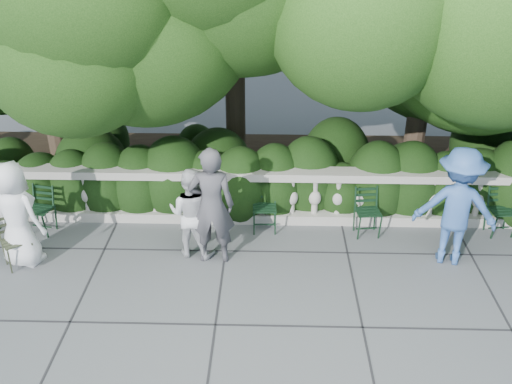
{
  "coord_description": "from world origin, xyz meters",
  "views": [
    {
      "loc": [
        0.22,
        -6.99,
        5.23
      ],
      "look_at": [
        0.0,
        1.0,
        1.0
      ],
      "focal_mm": 40.0,
      "sensor_mm": 36.0,
      "label": 1
    }
  ],
  "objects_px": {
    "chair_a": "(8,231)",
    "person_woman_grey": "(211,206)",
    "chair_b": "(39,236)",
    "person_older_blue": "(456,207)",
    "chair_f": "(501,238)",
    "person_businessman": "(17,215)",
    "chair_weathered": "(24,269)",
    "chair_d": "(265,235)",
    "chair_e": "(368,239)",
    "person_casual_man": "(191,213)"
  },
  "relations": [
    {
      "from": "chair_b",
      "to": "person_casual_man",
      "type": "bearing_deg",
      "value": 2.61
    },
    {
      "from": "chair_weathered",
      "to": "person_woman_grey",
      "type": "relative_size",
      "value": 0.43
    },
    {
      "from": "chair_f",
      "to": "person_woman_grey",
      "type": "height_order",
      "value": "person_woman_grey"
    },
    {
      "from": "person_businessman",
      "to": "person_older_blue",
      "type": "xyz_separation_m",
      "value": [
        6.71,
        0.24,
        0.1
      ]
    },
    {
      "from": "chair_d",
      "to": "person_woman_grey",
      "type": "xyz_separation_m",
      "value": [
        -0.81,
        -0.74,
        0.97
      ]
    },
    {
      "from": "chair_b",
      "to": "person_older_blue",
      "type": "bearing_deg",
      "value": 7.33
    },
    {
      "from": "chair_f",
      "to": "person_older_blue",
      "type": "xyz_separation_m",
      "value": [
        -1.09,
        -0.66,
        0.97
      ]
    },
    {
      "from": "chair_weathered",
      "to": "person_businessman",
      "type": "relative_size",
      "value": 0.49
    },
    {
      "from": "chair_b",
      "to": "chair_f",
      "type": "distance_m",
      "value": 7.89
    },
    {
      "from": "chair_e",
      "to": "chair_d",
      "type": "bearing_deg",
      "value": 170.63
    },
    {
      "from": "chair_a",
      "to": "chair_d",
      "type": "bearing_deg",
      "value": 20.73
    },
    {
      "from": "chair_d",
      "to": "chair_weathered",
      "type": "xyz_separation_m",
      "value": [
        -3.74,
        -1.12,
        0.0
      ]
    },
    {
      "from": "chair_weathered",
      "to": "person_older_blue",
      "type": "bearing_deg",
      "value": -33.15
    },
    {
      "from": "chair_d",
      "to": "person_older_blue",
      "type": "height_order",
      "value": "person_older_blue"
    },
    {
      "from": "person_older_blue",
      "to": "chair_weathered",
      "type": "bearing_deg",
      "value": 16.71
    },
    {
      "from": "chair_b",
      "to": "person_casual_man",
      "type": "height_order",
      "value": "person_casual_man"
    },
    {
      "from": "chair_d",
      "to": "chair_weathered",
      "type": "bearing_deg",
      "value": -165.36
    },
    {
      "from": "chair_a",
      "to": "chair_e",
      "type": "distance_m",
      "value": 6.22
    },
    {
      "from": "chair_d",
      "to": "person_casual_man",
      "type": "xyz_separation_m",
      "value": [
        -1.15,
        -0.59,
        0.76
      ]
    },
    {
      "from": "person_woman_grey",
      "to": "person_casual_man",
      "type": "distance_m",
      "value": 0.43
    },
    {
      "from": "chair_e",
      "to": "person_woman_grey",
      "type": "relative_size",
      "value": 0.43
    },
    {
      "from": "person_casual_man",
      "to": "person_older_blue",
      "type": "bearing_deg",
      "value": -169.23
    },
    {
      "from": "chair_d",
      "to": "person_older_blue",
      "type": "xyz_separation_m",
      "value": [
        2.94,
        -0.66,
        0.97
      ]
    },
    {
      "from": "person_casual_man",
      "to": "chair_weathered",
      "type": "bearing_deg",
      "value": 23.32
    },
    {
      "from": "chair_e",
      "to": "chair_weathered",
      "type": "bearing_deg",
      "value": -176.0
    },
    {
      "from": "chair_e",
      "to": "person_businessman",
      "type": "relative_size",
      "value": 0.49
    },
    {
      "from": "chair_e",
      "to": "person_businessman",
      "type": "height_order",
      "value": "person_businessman"
    },
    {
      "from": "chair_a",
      "to": "chair_weathered",
      "type": "distance_m",
      "value": 1.32
    },
    {
      "from": "chair_d",
      "to": "person_casual_man",
      "type": "distance_m",
      "value": 1.5
    },
    {
      "from": "chair_f",
      "to": "chair_b",
      "type": "bearing_deg",
      "value": 174.37
    },
    {
      "from": "person_older_blue",
      "to": "chair_b",
      "type": "bearing_deg",
      "value": 8.61
    },
    {
      "from": "person_businessman",
      "to": "person_woman_grey",
      "type": "xyz_separation_m",
      "value": [
        2.97,
        0.16,
        0.11
      ]
    },
    {
      "from": "chair_f",
      "to": "person_businessman",
      "type": "xyz_separation_m",
      "value": [
        -7.81,
        -0.91,
        0.86
      ]
    },
    {
      "from": "chair_weathered",
      "to": "person_casual_man",
      "type": "height_order",
      "value": "person_casual_man"
    },
    {
      "from": "chair_e",
      "to": "chair_f",
      "type": "distance_m",
      "value": 2.27
    },
    {
      "from": "chair_a",
      "to": "person_woman_grey",
      "type": "bearing_deg",
      "value": 9.23
    },
    {
      "from": "chair_b",
      "to": "person_woman_grey",
      "type": "relative_size",
      "value": 0.43
    },
    {
      "from": "chair_b",
      "to": "chair_weathered",
      "type": "bearing_deg",
      "value": -71.35
    },
    {
      "from": "person_woman_grey",
      "to": "person_casual_man",
      "type": "xyz_separation_m",
      "value": [
        -0.34,
        0.16,
        -0.21
      ]
    },
    {
      "from": "chair_d",
      "to": "chair_f",
      "type": "xyz_separation_m",
      "value": [
        4.03,
        0.0,
        0.0
      ]
    },
    {
      "from": "chair_a",
      "to": "person_businessman",
      "type": "height_order",
      "value": "person_businessman"
    },
    {
      "from": "chair_b",
      "to": "chair_a",
      "type": "bearing_deg",
      "value": 176.95
    },
    {
      "from": "chair_d",
      "to": "chair_b",
      "type": "bearing_deg",
      "value": -179.57
    },
    {
      "from": "person_woman_grey",
      "to": "person_older_blue",
      "type": "height_order",
      "value": "person_woman_grey"
    },
    {
      "from": "chair_e",
      "to": "chair_weathered",
      "type": "relative_size",
      "value": 1.0
    },
    {
      "from": "chair_b",
      "to": "chair_d",
      "type": "height_order",
      "value": "same"
    },
    {
      "from": "chair_f",
      "to": "person_older_blue",
      "type": "height_order",
      "value": "person_older_blue"
    },
    {
      "from": "chair_a",
      "to": "person_woman_grey",
      "type": "height_order",
      "value": "person_woman_grey"
    },
    {
      "from": "chair_b",
      "to": "chair_f",
      "type": "relative_size",
      "value": 1.0
    },
    {
      "from": "chair_a",
      "to": "person_older_blue",
      "type": "distance_m",
      "value": 7.48
    }
  ]
}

